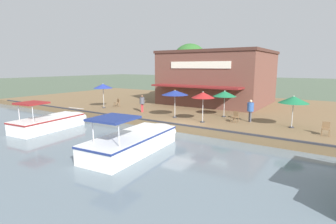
{
  "coord_description": "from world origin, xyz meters",
  "views": [
    {
      "loc": [
        16.12,
        10.06,
        4.87
      ],
      "look_at": [
        -1.0,
        -1.31,
        1.3
      ],
      "focal_mm": 28.0,
      "sensor_mm": 36.0,
      "label": 1
    }
  ],
  "objects_px": {
    "patio_umbrella_far_corner": "(294,100)",
    "tree_upstream_bank": "(188,63)",
    "patio_umbrella_near_quay_edge": "(225,94)",
    "tree_downstream_bank": "(193,65)",
    "patio_umbrella_back_row": "(175,93)",
    "motorboat_nearest_quay": "(54,121)",
    "cafe_chair_back_row_seat": "(117,102)",
    "waterfront_restaurant": "(218,77)",
    "motorboat_mid_row": "(138,139)",
    "cafe_chair_under_first_umbrella": "(235,116)",
    "person_at_quay_edge": "(142,102)",
    "patio_umbrella_mid_patio_right": "(203,95)",
    "person_near_entrance": "(250,108)",
    "patio_umbrella_mid_patio_left": "(103,86)",
    "cafe_chair_mid_patio": "(326,128)"
  },
  "relations": [
    {
      "from": "waterfront_restaurant",
      "to": "cafe_chair_under_first_umbrella",
      "type": "height_order",
      "value": "waterfront_restaurant"
    },
    {
      "from": "cafe_chair_mid_patio",
      "to": "tree_downstream_bank",
      "type": "relative_size",
      "value": 0.13
    },
    {
      "from": "patio_umbrella_mid_patio_right",
      "to": "cafe_chair_mid_patio",
      "type": "height_order",
      "value": "patio_umbrella_mid_patio_right"
    },
    {
      "from": "patio_umbrella_near_quay_edge",
      "to": "tree_downstream_bank",
      "type": "relative_size",
      "value": 0.35
    },
    {
      "from": "patio_umbrella_mid_patio_right",
      "to": "cafe_chair_back_row_seat",
      "type": "bearing_deg",
      "value": -101.17
    },
    {
      "from": "waterfront_restaurant",
      "to": "cafe_chair_under_first_umbrella",
      "type": "relative_size",
      "value": 13.64
    },
    {
      "from": "patio_umbrella_mid_patio_right",
      "to": "motorboat_nearest_quay",
      "type": "bearing_deg",
      "value": -57.86
    },
    {
      "from": "cafe_chair_back_row_seat",
      "to": "tree_downstream_bank",
      "type": "distance_m",
      "value": 16.02
    },
    {
      "from": "patio_umbrella_near_quay_edge",
      "to": "patio_umbrella_far_corner",
      "type": "relative_size",
      "value": 0.99
    },
    {
      "from": "cafe_chair_under_first_umbrella",
      "to": "person_at_quay_edge",
      "type": "relative_size",
      "value": 0.53
    },
    {
      "from": "motorboat_nearest_quay",
      "to": "patio_umbrella_far_corner",
      "type": "bearing_deg",
      "value": 116.79
    },
    {
      "from": "motorboat_nearest_quay",
      "to": "patio_umbrella_mid_patio_right",
      "type": "bearing_deg",
      "value": 122.14
    },
    {
      "from": "patio_umbrella_far_corner",
      "to": "tree_upstream_bank",
      "type": "distance_m",
      "value": 18.61
    },
    {
      "from": "patio_umbrella_back_row",
      "to": "person_at_quay_edge",
      "type": "height_order",
      "value": "patio_umbrella_back_row"
    },
    {
      "from": "patio_umbrella_near_quay_edge",
      "to": "motorboat_nearest_quay",
      "type": "bearing_deg",
      "value": -48.39
    },
    {
      "from": "motorboat_mid_row",
      "to": "tree_upstream_bank",
      "type": "relative_size",
      "value": 1.04
    },
    {
      "from": "patio_umbrella_mid_patio_left",
      "to": "tree_downstream_bank",
      "type": "distance_m",
      "value": 17.14
    },
    {
      "from": "cafe_chair_mid_patio",
      "to": "tree_upstream_bank",
      "type": "xyz_separation_m",
      "value": [
        -12.17,
        -16.82,
        4.33
      ]
    },
    {
      "from": "cafe_chair_under_first_umbrella",
      "to": "cafe_chair_back_row_seat",
      "type": "bearing_deg",
      "value": -93.39
    },
    {
      "from": "patio_umbrella_mid_patio_right",
      "to": "motorboat_mid_row",
      "type": "bearing_deg",
      "value": -7.88
    },
    {
      "from": "patio_umbrella_mid_patio_left",
      "to": "cafe_chair_under_first_umbrella",
      "type": "relative_size",
      "value": 3.01
    },
    {
      "from": "patio_umbrella_back_row",
      "to": "person_near_entrance",
      "type": "xyz_separation_m",
      "value": [
        -1.76,
        5.84,
        -1.02
      ]
    },
    {
      "from": "person_at_quay_edge",
      "to": "patio_umbrella_near_quay_edge",
      "type": "bearing_deg",
      "value": 105.21
    },
    {
      "from": "cafe_chair_back_row_seat",
      "to": "patio_umbrella_far_corner",
      "type": "bearing_deg",
      "value": 88.75
    },
    {
      "from": "cafe_chair_mid_patio",
      "to": "person_at_quay_edge",
      "type": "height_order",
      "value": "person_at_quay_edge"
    },
    {
      "from": "patio_umbrella_back_row",
      "to": "tree_downstream_bank",
      "type": "xyz_separation_m",
      "value": [
        -17.25,
        -7.52,
        2.35
      ]
    },
    {
      "from": "patio_umbrella_far_corner",
      "to": "patio_umbrella_back_row",
      "type": "xyz_separation_m",
      "value": [
        1.39,
        -8.9,
        0.13
      ]
    },
    {
      "from": "person_near_entrance",
      "to": "tree_upstream_bank",
      "type": "distance_m",
      "value": 16.24
    },
    {
      "from": "waterfront_restaurant",
      "to": "motorboat_mid_row",
      "type": "distance_m",
      "value": 18.14
    },
    {
      "from": "patio_umbrella_far_corner",
      "to": "tree_downstream_bank",
      "type": "bearing_deg",
      "value": -134.02
    },
    {
      "from": "waterfront_restaurant",
      "to": "motorboat_nearest_quay",
      "type": "bearing_deg",
      "value": -20.06
    },
    {
      "from": "cafe_chair_back_row_seat",
      "to": "tree_downstream_bank",
      "type": "xyz_separation_m",
      "value": [
        -15.49,
        0.92,
        4.0
      ]
    },
    {
      "from": "cafe_chair_mid_patio",
      "to": "motorboat_nearest_quay",
      "type": "relative_size",
      "value": 0.13
    },
    {
      "from": "person_near_entrance",
      "to": "cafe_chair_under_first_umbrella",
      "type": "bearing_deg",
      "value": -49.9
    },
    {
      "from": "cafe_chair_back_row_seat",
      "to": "motorboat_mid_row",
      "type": "bearing_deg",
      "value": 49.52
    },
    {
      "from": "waterfront_restaurant",
      "to": "tree_upstream_bank",
      "type": "bearing_deg",
      "value": -109.87
    },
    {
      "from": "motorboat_nearest_quay",
      "to": "tree_upstream_bank",
      "type": "xyz_separation_m",
      "value": [
        -19.12,
        1.24,
        4.77
      ]
    },
    {
      "from": "patio_umbrella_back_row",
      "to": "person_at_quay_edge",
      "type": "relative_size",
      "value": 1.46
    },
    {
      "from": "waterfront_restaurant",
      "to": "tree_downstream_bank",
      "type": "height_order",
      "value": "tree_downstream_bank"
    },
    {
      "from": "patio_umbrella_near_quay_edge",
      "to": "patio_umbrella_back_row",
      "type": "xyz_separation_m",
      "value": [
        2.58,
        -3.37,
        0.13
      ]
    },
    {
      "from": "patio_umbrella_near_quay_edge",
      "to": "patio_umbrella_back_row",
      "type": "relative_size",
      "value": 0.96
    },
    {
      "from": "waterfront_restaurant",
      "to": "cafe_chair_under_first_umbrella",
      "type": "xyz_separation_m",
      "value": [
        9.65,
        5.64,
        -2.54
      ]
    },
    {
      "from": "tree_downstream_bank",
      "to": "tree_upstream_bank",
      "type": "relative_size",
      "value": 0.88
    },
    {
      "from": "patio_umbrella_near_quay_edge",
      "to": "tree_upstream_bank",
      "type": "relative_size",
      "value": 0.31
    },
    {
      "from": "patio_umbrella_mid_patio_left",
      "to": "person_near_entrance",
      "type": "height_order",
      "value": "patio_umbrella_mid_patio_left"
    },
    {
      "from": "patio_umbrella_mid_patio_right",
      "to": "patio_umbrella_far_corner",
      "type": "xyz_separation_m",
      "value": [
        -1.85,
        6.07,
        -0.13
      ]
    },
    {
      "from": "cafe_chair_back_row_seat",
      "to": "tree_upstream_bank",
      "type": "relative_size",
      "value": 0.12
    },
    {
      "from": "patio_umbrella_mid_patio_left",
      "to": "motorboat_nearest_quay",
      "type": "xyz_separation_m",
      "value": [
        6.98,
        1.94,
        -2.25
      ]
    },
    {
      "from": "cafe_chair_mid_patio",
      "to": "motorboat_nearest_quay",
      "type": "height_order",
      "value": "motorboat_nearest_quay"
    },
    {
      "from": "cafe_chair_under_first_umbrella",
      "to": "person_at_quay_edge",
      "type": "distance_m",
      "value": 8.97
    }
  ]
}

